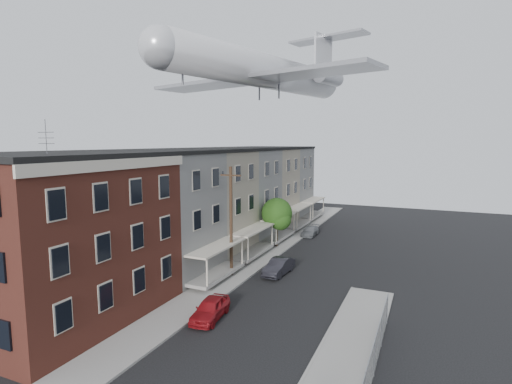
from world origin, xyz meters
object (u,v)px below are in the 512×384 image
utility_pole (231,220)px  car_near (210,309)px  car_far (310,231)px  airplane (267,71)px  car_mid (279,267)px  street_tree (278,215)px

utility_pole → car_near: 9.01m
car_far → airplane: airplane is taller
car_mid → utility_pole: bearing=-147.1°
street_tree → utility_pole: bearing=-91.9°
street_tree → car_mid: street_tree is taller
car_mid → airplane: airplane is taller
airplane → car_near: bearing=-81.5°
airplane → car_mid: bearing=-57.6°
street_tree → car_mid: 9.04m
car_mid → car_far: size_ratio=1.07×
car_mid → car_near: bearing=-92.0°
street_tree → car_near: 17.95m
car_near → car_far: size_ratio=1.02×
car_far → airplane: (-1.71, -9.52, 16.89)m
car_near → car_mid: (0.97, 9.59, 0.01)m
utility_pole → airplane: bearing=87.6°
utility_pole → car_near: bearing=-72.3°
utility_pole → street_tree: (0.33, 9.92, -1.22)m
street_tree → car_near: street_tree is taller
street_tree → airplane: size_ratio=0.20×
car_near → airplane: (-2.17, 14.54, 16.78)m
car_mid → car_far: bearing=99.4°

